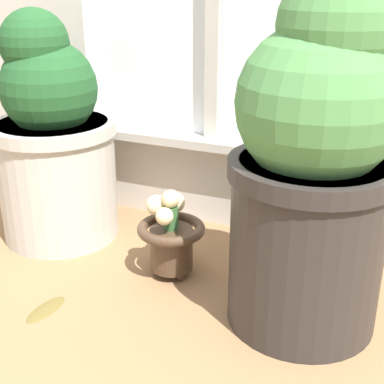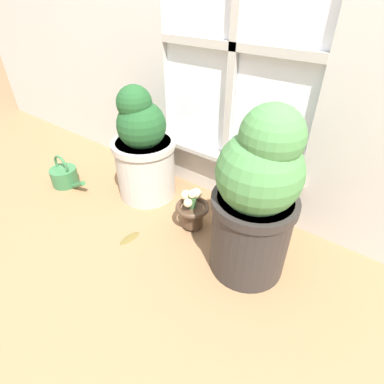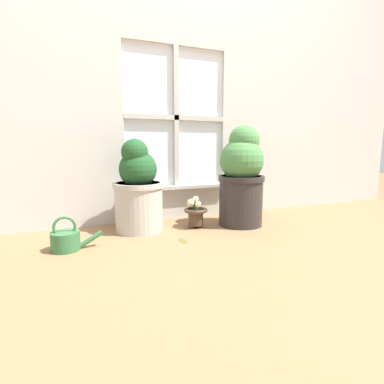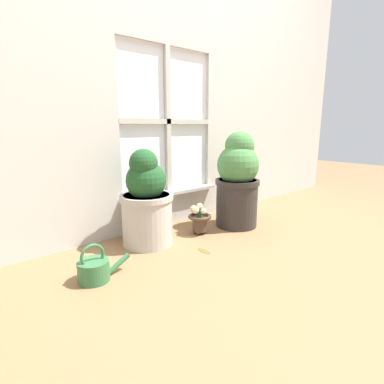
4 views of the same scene
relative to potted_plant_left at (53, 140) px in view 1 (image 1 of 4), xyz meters
name	(u,v)px [view 1 (image 1 of 4)]	position (x,y,z in m)	size (l,w,h in m)	color
ground_plane	(89,349)	(0.34, -0.39, -0.27)	(10.00, 10.00, 0.00)	olive
potted_plant_left	(53,140)	(0.00, 0.00, 0.00)	(0.32, 0.32, 0.59)	#B7B2A8
potted_plant_right	(314,163)	(0.69, -0.12, 0.07)	(0.32, 0.32, 0.69)	#2D2826
flower_vase	(171,234)	(0.37, -0.07, -0.16)	(0.16, 0.16, 0.21)	#473323
fallen_leaf	(46,308)	(0.19, -0.31, -0.26)	(0.05, 0.11, 0.01)	brown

